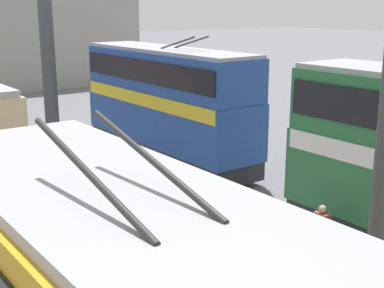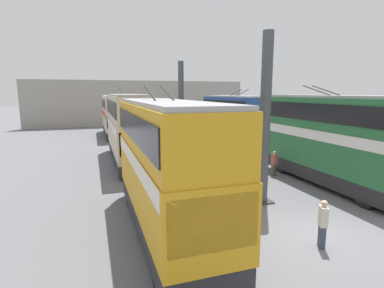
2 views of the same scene
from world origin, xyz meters
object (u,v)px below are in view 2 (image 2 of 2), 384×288
(bus_right_near, at_px, (166,159))
(person_aisle_foreground, at_px, (323,223))
(person_aisle_midway, at_px, (245,167))
(oil_drum, at_px, (185,173))
(bus_left_near, at_px, (333,135))
(bus_right_far, at_px, (114,113))
(bus_left_far, at_px, (232,118))
(person_by_right_row, at_px, (222,200))
(person_by_left_row, at_px, (274,163))
(bus_right_mid, at_px, (128,124))

(bus_right_near, distance_m, person_aisle_foreground, 6.05)
(person_aisle_midway, distance_m, oil_drum, 3.80)
(bus_left_near, bearing_deg, bus_right_far, 22.82)
(bus_left_far, height_order, person_by_right_row, bus_left_far)
(person_aisle_midway, distance_m, person_by_right_row, 6.20)
(person_aisle_foreground, height_order, person_by_left_row, person_aisle_foreground)
(person_aisle_foreground, bearing_deg, bus_right_far, -53.09)
(bus_right_far, distance_m, person_by_right_row, 27.90)
(bus_left_far, bearing_deg, bus_right_far, 41.42)
(bus_left_near, height_order, bus_right_near, bus_left_near)
(bus_right_far, relative_size, oil_drum, 13.69)
(bus_right_near, relative_size, bus_right_mid, 0.87)
(bus_right_mid, distance_m, person_aisle_midway, 9.93)
(bus_left_near, bearing_deg, bus_right_mid, 47.27)
(bus_left_near, height_order, oil_drum, bus_left_near)
(bus_right_mid, height_order, oil_drum, bus_right_mid)
(bus_right_mid, bearing_deg, person_aisle_foreground, -162.53)
(bus_left_near, distance_m, person_by_right_row, 8.76)
(bus_left_far, xyz_separation_m, person_by_left_row, (-10.39, 1.99, -2.04))
(person_aisle_midway, relative_size, oil_drum, 2.15)
(bus_left_near, relative_size, bus_right_mid, 0.88)
(bus_left_near, bearing_deg, person_by_left_row, 35.91)
(bus_right_near, bearing_deg, bus_left_near, -75.05)
(bus_left_far, distance_m, bus_right_near, 19.15)
(person_by_left_row, bearing_deg, bus_right_far, 110.66)
(bus_left_far, relative_size, bus_right_mid, 0.90)
(person_aisle_foreground, relative_size, person_aisle_midway, 1.01)
(bus_right_mid, relative_size, person_aisle_midway, 6.45)
(person_aisle_midway, bearing_deg, person_by_left_row, 72.59)
(bus_left_near, height_order, person_by_right_row, bus_left_near)
(person_aisle_midway, bearing_deg, bus_right_mid, -168.06)
(bus_right_mid, relative_size, oil_drum, 13.85)
(bus_right_far, relative_size, person_aisle_foreground, 6.29)
(person_aisle_foreground, height_order, person_aisle_midway, person_aisle_foreground)
(bus_left_near, xyz_separation_m, person_aisle_midway, (2.32, 4.34, -2.09))
(bus_left_near, xyz_separation_m, person_aisle_foreground, (-5.78, 5.68, -2.07))
(bus_right_far, bearing_deg, person_by_right_row, -174.92)
(bus_right_near, xyz_separation_m, person_aisle_foreground, (-2.95, -4.89, -1.99))
(bus_left_far, height_order, bus_right_far, bus_left_far)
(bus_left_far, relative_size, person_by_right_row, 5.63)
(bus_left_far, relative_size, oil_drum, 12.49)
(person_aisle_midway, relative_size, person_by_right_row, 0.97)
(bus_right_near, relative_size, person_aisle_foreground, 5.51)
(bus_left_far, xyz_separation_m, oil_drum, (-9.28, 7.78, -2.51))
(bus_right_mid, xyz_separation_m, person_by_right_row, (-12.37, -2.47, -2.05))
(bus_left_far, distance_m, bus_right_mid, 11.10)
(bus_left_near, relative_size, bus_left_far, 0.97)
(bus_right_far, bearing_deg, person_by_left_row, -159.02)
(person_by_right_row, bearing_deg, oil_drum, -144.94)
(bus_right_near, bearing_deg, bus_right_far, 0.00)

